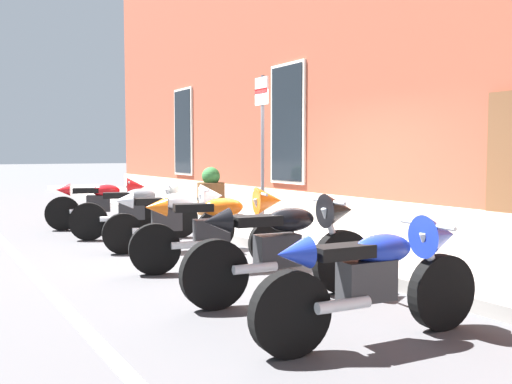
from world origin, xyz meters
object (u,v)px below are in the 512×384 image
at_px(motorcycle_orange_sport, 222,226).
at_px(barrel_planter, 211,194).
at_px(motorcycle_red_sport, 105,201).
at_px(motorcycle_black_sport, 288,244).
at_px(parking_sign, 262,133).
at_px(motorcycle_white_sport, 175,215).
at_px(motorcycle_grey_naked, 136,212).
at_px(motorcycle_blue_sport, 380,274).

relative_size(motorcycle_orange_sport, barrel_planter, 2.05).
xyz_separation_m(motorcycle_red_sport, barrel_planter, (-0.11, 2.36, 0.04)).
relative_size(motorcycle_black_sport, parking_sign, 0.82).
bearing_deg(motorcycle_black_sport, barrel_planter, 160.21).
height_order(motorcycle_white_sport, barrel_planter, barrel_planter).
bearing_deg(motorcycle_white_sport, parking_sign, 85.30).
bearing_deg(motorcycle_grey_naked, motorcycle_blue_sport, -0.82).
xyz_separation_m(parking_sign, barrel_planter, (-3.19, 0.66, -1.22)).
relative_size(motorcycle_red_sport, motorcycle_grey_naked, 0.96).
xyz_separation_m(motorcycle_black_sport, barrel_planter, (-6.28, 2.26, 0.01)).
relative_size(motorcycle_grey_naked, motorcycle_black_sport, 0.99).
height_order(motorcycle_orange_sport, barrel_planter, barrel_planter).
height_order(motorcycle_grey_naked, motorcycle_orange_sport, motorcycle_orange_sport).
distance_m(motorcycle_black_sport, parking_sign, 3.69).
bearing_deg(barrel_planter, parking_sign, -11.69).
relative_size(motorcycle_orange_sport, motorcycle_black_sport, 1.00).
relative_size(motorcycle_red_sport, barrel_planter, 1.95).
bearing_deg(motorcycle_blue_sport, motorcycle_white_sport, 177.47).
bearing_deg(motorcycle_orange_sport, parking_sign, 134.31).
distance_m(motorcycle_white_sport, parking_sign, 1.94).
bearing_deg(motorcycle_white_sport, motorcycle_grey_naked, -175.41).
height_order(motorcycle_white_sport, parking_sign, parking_sign).
relative_size(motorcycle_grey_naked, motorcycle_blue_sport, 1.00).
distance_m(motorcycle_white_sport, motorcycle_black_sport, 3.21).
relative_size(motorcycle_grey_naked, motorcycle_orange_sport, 0.99).
bearing_deg(motorcycle_red_sport, motorcycle_blue_sport, 0.13).
bearing_deg(motorcycle_blue_sport, parking_sign, 159.47).
bearing_deg(parking_sign, barrel_planter, 168.31).
height_order(motorcycle_grey_naked, motorcycle_black_sport, motorcycle_black_sport).
relative_size(motorcycle_grey_naked, parking_sign, 0.82).
height_order(motorcycle_black_sport, barrel_planter, barrel_planter).
distance_m(motorcycle_red_sport, barrel_planter, 2.36).
height_order(motorcycle_white_sport, motorcycle_black_sport, motorcycle_black_sport).
distance_m(motorcycle_black_sport, barrel_planter, 6.68).
relative_size(motorcycle_white_sport, parking_sign, 0.76).
xyz_separation_m(motorcycle_red_sport, motorcycle_orange_sport, (4.56, 0.18, 0.02)).
bearing_deg(parking_sign, motorcycle_black_sport, -27.38).
bearing_deg(motorcycle_red_sport, motorcycle_black_sport, 0.87).
bearing_deg(barrel_planter, motorcycle_black_sport, -19.79).
relative_size(motorcycle_grey_naked, motorcycle_white_sport, 1.07).
relative_size(motorcycle_white_sport, barrel_planter, 1.91).
relative_size(motorcycle_red_sport, motorcycle_black_sport, 0.95).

